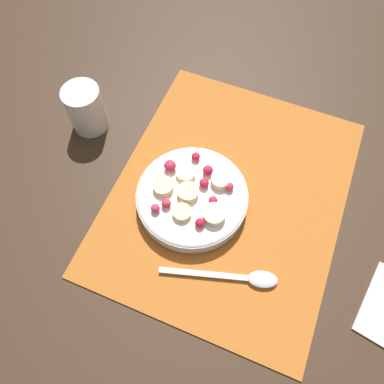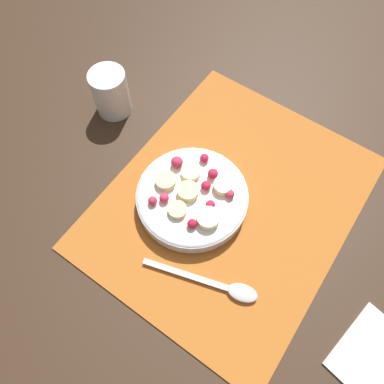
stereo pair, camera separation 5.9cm
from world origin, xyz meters
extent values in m
plane|color=#382619|center=(0.00, 0.00, 0.00)|extent=(3.00, 3.00, 0.00)
cube|color=#B26023|center=(0.00, 0.00, 0.00)|extent=(0.46, 0.37, 0.01)
cylinder|color=silver|center=(-0.04, 0.05, 0.02)|extent=(0.18, 0.18, 0.02)
torus|color=silver|center=(-0.04, 0.05, 0.03)|extent=(0.18, 0.18, 0.01)
cylinder|color=white|center=(-0.04, 0.05, 0.03)|extent=(0.16, 0.16, 0.00)
cylinder|color=beige|center=(-0.04, 0.06, 0.04)|extent=(0.05, 0.05, 0.01)
cylinder|color=beige|center=(-0.01, 0.07, 0.04)|extent=(0.05, 0.05, 0.01)
cylinder|color=#F4EAB7|center=(-0.06, 0.01, 0.04)|extent=(0.05, 0.05, 0.01)
cylinder|color=beige|center=(-0.05, 0.10, 0.04)|extent=(0.05, 0.05, 0.01)
cylinder|color=beige|center=(0.00, 0.02, 0.04)|extent=(0.04, 0.04, 0.01)
cylinder|color=beige|center=(-0.08, 0.05, 0.04)|extent=(0.04, 0.04, 0.01)
sphere|color=#D12347|center=(0.01, 0.04, 0.04)|extent=(0.02, 0.02, 0.02)
sphere|color=#D12347|center=(0.03, 0.07, 0.04)|extent=(0.01, 0.01, 0.01)
sphere|color=#D12347|center=(-0.04, 0.02, 0.04)|extent=(0.01, 0.01, 0.01)
sphere|color=#DB3356|center=(-0.01, 0.00, 0.04)|extent=(0.01, 0.01, 0.01)
sphere|color=#DB3356|center=(-0.09, 0.09, 0.04)|extent=(0.01, 0.01, 0.01)
sphere|color=red|center=(-0.08, 0.02, 0.04)|extent=(0.02, 0.02, 0.02)
sphere|color=#DB3356|center=(-0.07, 0.08, 0.04)|extent=(0.02, 0.02, 0.02)
sphere|color=#D12347|center=(-0.02, 0.04, 0.04)|extent=(0.02, 0.02, 0.02)
sphere|color=#DB3356|center=(-0.01, 0.10, 0.04)|extent=(0.02, 0.02, 0.02)
cube|color=silver|center=(-0.15, -0.01, 0.01)|extent=(0.05, 0.13, 0.00)
ellipsoid|color=silver|center=(-0.12, -0.10, 0.01)|extent=(0.04, 0.05, 0.01)
cylinder|color=white|center=(0.04, 0.29, 0.04)|extent=(0.07, 0.07, 0.09)
camera|label=1|loc=(-0.29, -0.05, 0.57)|focal=35.00mm
camera|label=2|loc=(-0.26, -0.10, 0.57)|focal=35.00mm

